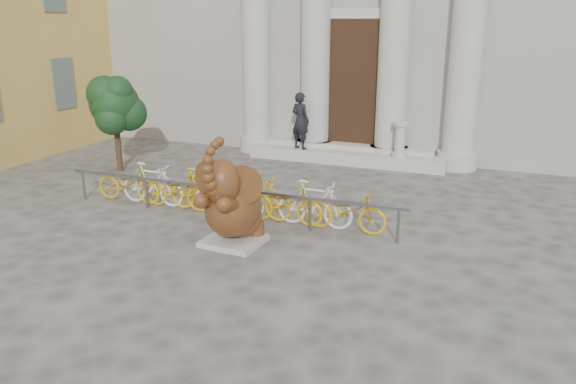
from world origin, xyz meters
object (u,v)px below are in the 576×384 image
at_px(tree, 115,105).
at_px(elephant_statue, 232,206).
at_px(bike_rack, 229,194).
at_px(pedestrian, 300,121).

bearing_deg(tree, elephant_statue, -34.22).
bearing_deg(bike_rack, elephant_statue, -60.33).
relative_size(bike_rack, tree, 2.95).
relative_size(bike_rack, pedestrian, 4.62).
distance_m(elephant_statue, bike_rack, 1.74).
distance_m(elephant_statue, tree, 6.79).
height_order(bike_rack, tree, tree).
xyz_separation_m(elephant_statue, bike_rack, (-0.85, 1.49, -0.29)).
relative_size(tree, pedestrian, 1.57).
bearing_deg(tree, pedestrian, 35.59).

